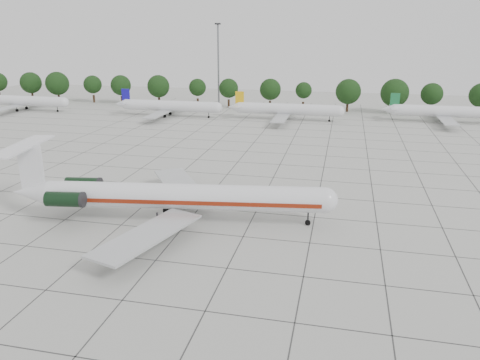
{
  "coord_description": "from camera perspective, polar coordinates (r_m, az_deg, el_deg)",
  "views": [
    {
      "loc": [
        10.9,
        -58.39,
        24.06
      ],
      "look_at": [
        -2.86,
        3.01,
        3.5
      ],
      "focal_mm": 35.0,
      "sensor_mm": 36.0,
      "label": 1
    }
  ],
  "objects": [
    {
      "name": "ground",
      "position": [
        64.09,
        1.91,
        -3.97
      ],
      "size": [
        260.0,
        260.0,
        0.0
      ],
      "primitive_type": "plane",
      "color": "beige",
      "rests_on": "ground"
    },
    {
      "name": "bg_airliner_d",
      "position": [
        136.07,
        23.84,
        7.62
      ],
      "size": [
        28.24,
        27.2,
        7.4
      ],
      "color": "silver",
      "rests_on": "ground"
    },
    {
      "name": "bg_airliner_c",
      "position": [
        128.83,
        5.78,
        8.55
      ],
      "size": [
        28.24,
        27.2,
        7.4
      ],
      "color": "silver",
      "rests_on": "ground"
    },
    {
      "name": "main_airliner",
      "position": [
        60.78,
        -9.01,
        -1.91
      ],
      "size": [
        42.11,
        32.92,
        9.92
      ],
      "rotation": [
        0.0,
        0.0,
        0.14
      ],
      "color": "silver",
      "rests_on": "ground"
    },
    {
      "name": "floodlight_mast",
      "position": [
        156.16,
        -2.67,
        14.49
      ],
      "size": [
        1.6,
        1.6,
        25.45
      ],
      "color": "slate",
      "rests_on": "ground"
    },
    {
      "name": "apron_joints",
      "position": [
        78.0,
        3.98,
        0.09
      ],
      "size": [
        170.0,
        170.0,
        0.02
      ],
      "primitive_type": "cube",
      "color": "#383838",
      "rests_on": "ground"
    },
    {
      "name": "bg_airliner_a",
      "position": [
        157.71,
        -24.94,
        8.73
      ],
      "size": [
        28.24,
        27.2,
        7.4
      ],
      "color": "silver",
      "rests_on": "ground"
    },
    {
      "name": "bg_airliner_b",
      "position": [
        135.17,
        -8.56,
        8.89
      ],
      "size": [
        28.24,
        27.2,
        7.4
      ],
      "color": "silver",
      "rests_on": "ground"
    },
    {
      "name": "tree_line",
      "position": [
        146.28,
        3.72,
        10.96
      ],
      "size": [
        249.86,
        8.44,
        10.22
      ],
      "color": "#332114",
      "rests_on": "ground"
    }
  ]
}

